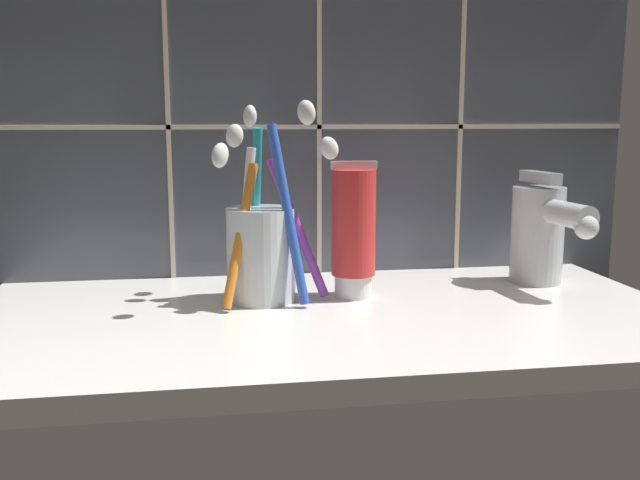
# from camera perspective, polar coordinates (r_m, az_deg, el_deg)

# --- Properties ---
(sink_counter) EXTENTS (0.65, 0.34, 0.02)m
(sink_counter) POSITION_cam_1_polar(r_m,az_deg,el_deg) (0.65, 0.83, -6.58)
(sink_counter) COLOR silver
(sink_counter) RESTS_ON ground
(tile_wall_backsplash) EXTENTS (0.75, 0.02, 0.49)m
(tile_wall_backsplash) POSITION_cam_1_polar(r_m,az_deg,el_deg) (0.80, -1.34, 13.22)
(tile_wall_backsplash) COLOR #4C515B
(tile_wall_backsplash) RESTS_ON ground
(toothbrush_cup) EXTENTS (0.13, 0.11, 0.19)m
(toothbrush_cup) POSITION_cam_1_polar(r_m,az_deg,el_deg) (0.68, -4.66, -0.36)
(toothbrush_cup) COLOR silver
(toothbrush_cup) RESTS_ON sink_counter
(toothpaste_tube) EXTENTS (0.04, 0.04, 0.13)m
(toothpaste_tube) POSITION_cam_1_polar(r_m,az_deg,el_deg) (0.69, 2.70, 0.74)
(toothpaste_tube) COLOR white
(toothpaste_tube) RESTS_ON sink_counter
(sink_faucet) EXTENTS (0.06, 0.13, 0.12)m
(sink_faucet) POSITION_cam_1_polar(r_m,az_deg,el_deg) (0.78, 17.34, 0.74)
(sink_faucet) COLOR silver
(sink_faucet) RESTS_ON sink_counter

